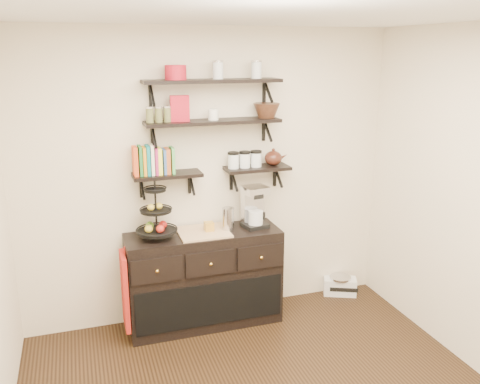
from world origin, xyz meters
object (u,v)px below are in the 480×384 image
at_px(sideboard, 204,278).
at_px(fruit_stand, 157,218).
at_px(radio, 340,285).
at_px(coffee_maker, 254,207).

bearing_deg(sideboard, fruit_stand, 179.47).
height_order(sideboard, fruit_stand, fruit_stand).
relative_size(sideboard, radio, 3.75).
distance_m(sideboard, fruit_stand, 0.75).
relative_size(coffee_maker, radio, 1.05).
height_order(coffee_maker, radio, coffee_maker).
xyz_separation_m(sideboard, coffee_maker, (0.50, 0.03, 0.63)).
distance_m(sideboard, radio, 1.54).
relative_size(fruit_stand, radio, 1.39).
bearing_deg(sideboard, radio, 4.54).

